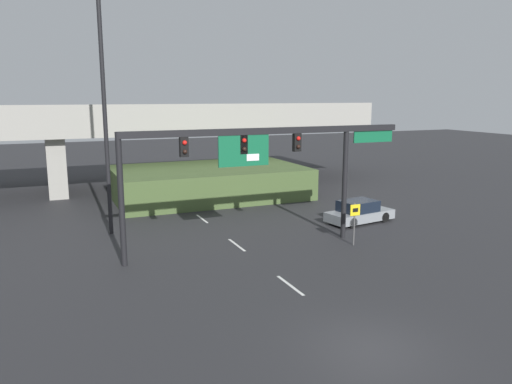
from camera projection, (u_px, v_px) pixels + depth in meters
The scene contains 8 objects.
ground_plane at pixel (371, 346), 15.97m from camera, with size 160.00×160.00×0.00m, color #262628.
lane_markings at pixel (218, 231), 29.64m from camera, with size 0.14×21.35×0.01m.
signal_gantry at pixel (261, 152), 25.31m from camera, with size 15.40×0.44×6.29m.
speed_limit_sign at pixel (355, 218), 26.47m from camera, with size 0.60×0.11×2.29m.
highway_light_pole_near at pixel (104, 93), 27.55m from camera, with size 0.70×0.36×15.33m.
overpass_bridge at pixel (155, 128), 44.05m from camera, with size 39.25×9.63×7.24m.
grass_embankment at pixel (209, 182), 39.30m from camera, with size 14.52×9.12×2.36m.
parked_sedan_near_right at pixel (359, 212), 31.46m from camera, with size 4.62×2.51×1.43m.
Camera 1 is at (-9.17, -12.11, 7.89)m, focal length 35.00 mm.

